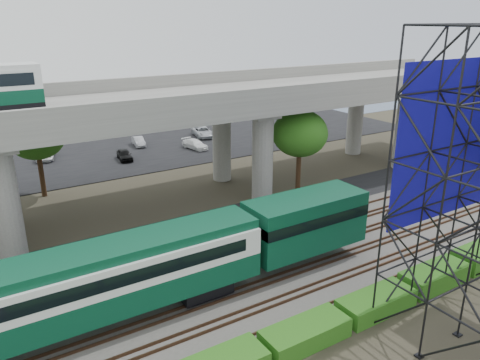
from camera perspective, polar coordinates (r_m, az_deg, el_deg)
ground at (r=27.13m, az=0.21°, el=-15.10°), size 140.00×140.00×0.00m
ballast_bed at (r=28.51m, az=-2.00°, el=-13.01°), size 90.00×12.00×0.20m
service_road at (r=35.26m, az=-9.01°, el=-6.70°), size 90.00×5.00×0.08m
parking_lot at (r=56.39m, az=-18.60°, el=2.46°), size 90.00×18.00×0.08m
harbor_water at (r=77.42m, az=-22.66°, el=6.31°), size 140.00×40.00×0.03m
rail_tracks at (r=28.42m, az=-2.00°, el=-12.70°), size 90.00×9.52×0.16m
commuter_train at (r=25.11m, az=-13.82°, el=-11.02°), size 29.30×3.06×4.30m
overpass at (r=37.34m, az=-14.35°, el=7.67°), size 80.00×12.00×12.40m
hedge_strip at (r=24.50m, az=7.97°, el=-17.97°), size 34.60×1.80×1.20m
trees at (r=37.16m, az=-19.59°, el=2.89°), size 40.94×16.94×7.69m
parked_cars at (r=56.12m, az=-17.32°, el=3.20°), size 35.35×9.85×1.30m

